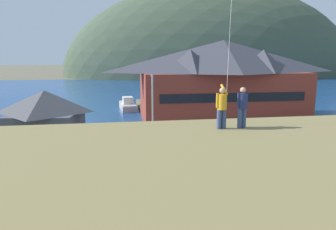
% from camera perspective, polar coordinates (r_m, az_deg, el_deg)
% --- Properties ---
extents(ground_plane, '(600.00, 600.00, 0.00)m').
position_cam_1_polar(ground_plane, '(22.57, 0.69, -12.13)').
color(ground_plane, '#66604C').
extents(parking_lot_pad, '(40.00, 20.00, 0.10)m').
position_cam_1_polar(parking_lot_pad, '(27.18, -1.14, -8.01)').
color(parking_lot_pad, slate).
rests_on(parking_lot_pad, ground).
extents(bay_water, '(360.00, 84.00, 0.03)m').
position_cam_1_polar(bay_water, '(81.05, -6.64, 4.37)').
color(bay_water, navy).
rests_on(bay_water, ground).
extents(far_hill_west_ridge, '(133.24, 69.82, 79.46)m').
position_cam_1_polar(far_hill_west_ridge, '(148.19, 8.17, 7.13)').
color(far_hill_west_ridge, '#42513D').
rests_on(far_hill_west_ridge, ground).
extents(far_hill_east_peak, '(94.16, 51.38, 83.62)m').
position_cam_1_polar(far_hill_east_peak, '(149.11, 8.29, 7.15)').
color(far_hill_east_peak, '#2D3D33').
rests_on(far_hill_east_peak, ground).
extents(harbor_lodge, '(23.60, 10.66, 10.80)m').
position_cam_1_polar(harbor_lodge, '(44.68, 9.85, 6.65)').
color(harbor_lodge, brown).
rests_on(harbor_lodge, ground).
extents(storage_shed_near_lot, '(6.80, 6.76, 5.78)m').
position_cam_1_polar(storage_shed_near_lot, '(30.00, -21.04, -1.11)').
color(storage_shed_near_lot, '#474C56').
rests_on(storage_shed_near_lot, ground).
extents(wharf_dock, '(3.20, 10.94, 0.70)m').
position_cam_1_polar(wharf_dock, '(54.40, -3.68, 1.73)').
color(wharf_dock, '#70604C').
rests_on(wharf_dock, ground).
extents(moored_boat_wharfside, '(2.69, 7.09, 2.16)m').
position_cam_1_polar(moored_boat_wharfside, '(52.42, -7.25, 1.74)').
color(moored_boat_wharfside, '#A8A399').
rests_on(moored_boat_wharfside, ground).
extents(moored_boat_outer_mooring, '(1.85, 5.61, 2.16)m').
position_cam_1_polar(moored_boat_outer_mooring, '(51.98, 0.14, 1.75)').
color(moored_boat_outer_mooring, '#A8A399').
rests_on(moored_boat_outer_mooring, ground).
extents(parked_car_mid_row_far, '(4.33, 2.33, 1.82)m').
position_cam_1_polar(parked_car_mid_row_far, '(30.92, 19.87, -4.38)').
color(parked_car_mid_row_far, navy).
rests_on(parked_car_mid_row_far, parking_lot_pad).
extents(parked_car_back_row_right, '(4.35, 2.37, 1.82)m').
position_cam_1_polar(parked_car_back_row_right, '(22.82, -6.10, -9.07)').
color(parked_car_back_row_right, navy).
rests_on(parked_car_back_row_right, parking_lot_pad).
extents(parked_car_front_row_silver, '(4.33, 2.31, 1.82)m').
position_cam_1_polar(parked_car_front_row_silver, '(28.21, -8.34, -5.26)').
color(parked_car_front_row_silver, '#236633').
rests_on(parked_car_front_row_silver, parking_lot_pad).
extents(parked_car_front_row_red, '(4.29, 2.23, 1.82)m').
position_cam_1_polar(parked_car_front_row_red, '(24.48, 11.95, -7.87)').
color(parked_car_front_row_red, '#9EA3A8').
rests_on(parked_car_front_row_red, parking_lot_pad).
extents(parked_car_front_row_end, '(4.21, 2.08, 1.82)m').
position_cam_1_polar(parked_car_front_row_end, '(22.80, -25.50, -10.10)').
color(parked_car_front_row_end, '#9EA3A8').
rests_on(parked_car_front_row_end, parking_lot_pad).
extents(parked_car_corner_spot, '(4.30, 2.24, 1.82)m').
position_cam_1_polar(parked_car_corner_spot, '(34.61, 26.00, -3.27)').
color(parked_car_corner_spot, '#9EA3A8').
rests_on(parked_car_corner_spot, parking_lot_pad).
extents(parking_light_pole, '(0.24, 0.78, 6.83)m').
position_cam_1_polar(parking_light_pole, '(31.60, -2.79, 2.09)').
color(parking_light_pole, '#ADADB2').
rests_on(parking_light_pole, parking_lot_pad).
extents(person_kite_flyer, '(0.52, 0.69, 1.86)m').
position_cam_1_polar(person_kite_flyer, '(13.47, 9.63, 1.53)').
color(person_kite_flyer, '#384770').
rests_on(person_kite_flyer, grassy_hill_foreground).
extents(person_companion, '(0.53, 0.40, 1.74)m').
position_cam_1_polar(person_companion, '(13.84, 13.18, 1.57)').
color(person_companion, '#384770').
rests_on(person_companion, grassy_hill_foreground).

